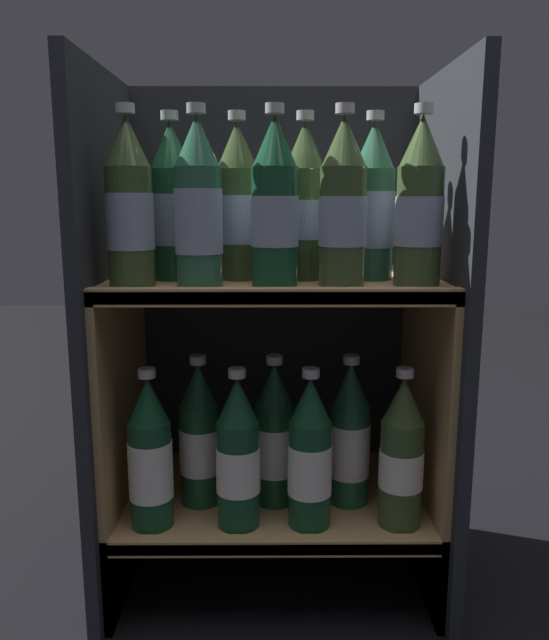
# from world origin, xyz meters

# --- Properties ---
(ground_plane) EXTENTS (6.00, 6.00, 0.00)m
(ground_plane) POSITION_xyz_m (0.00, 0.00, 0.00)
(ground_plane) COLOR black
(fridge_back_wall) EXTENTS (0.57, 0.02, 0.87)m
(fridge_back_wall) POSITION_xyz_m (0.00, 0.35, 0.43)
(fridge_back_wall) COLOR #23262B
(fridge_back_wall) RESTS_ON ground_plane
(fridge_side_left) EXTENTS (0.02, 0.38, 0.87)m
(fridge_side_left) POSITION_xyz_m (-0.27, 0.17, 0.43)
(fridge_side_left) COLOR #23262B
(fridge_side_left) RESTS_ON ground_plane
(fridge_side_right) EXTENTS (0.02, 0.38, 0.87)m
(fridge_side_right) POSITION_xyz_m (0.27, 0.17, 0.43)
(fridge_side_right) COLOR #23262B
(fridge_side_right) RESTS_ON ground_plane
(shelf_lower) EXTENTS (0.53, 0.34, 0.16)m
(shelf_lower) POSITION_xyz_m (0.00, 0.16, 0.13)
(shelf_lower) COLOR tan
(shelf_lower) RESTS_ON ground_plane
(shelf_upper) EXTENTS (0.53, 0.34, 0.54)m
(shelf_upper) POSITION_xyz_m (0.00, 0.16, 0.38)
(shelf_upper) COLOR tan
(shelf_upper) RESTS_ON ground_plane
(bottle_upper_front_0) EXTENTS (0.07, 0.07, 0.26)m
(bottle_upper_front_0) POSITION_xyz_m (-0.21, 0.06, 0.65)
(bottle_upper_front_0) COLOR #384C28
(bottle_upper_front_0) RESTS_ON shelf_upper
(bottle_upper_front_1) EXTENTS (0.07, 0.07, 0.26)m
(bottle_upper_front_1) POSITION_xyz_m (-0.11, 0.06, 0.65)
(bottle_upper_front_1) COLOR #285B42
(bottle_upper_front_1) RESTS_ON shelf_upper
(bottle_upper_front_2) EXTENTS (0.07, 0.07, 0.26)m
(bottle_upper_front_2) POSITION_xyz_m (-0.00, 0.06, 0.65)
(bottle_upper_front_2) COLOR #144228
(bottle_upper_front_2) RESTS_ON shelf_upper
(bottle_upper_front_3) EXTENTS (0.07, 0.07, 0.26)m
(bottle_upper_front_3) POSITION_xyz_m (0.10, 0.06, 0.65)
(bottle_upper_front_3) COLOR #384C28
(bottle_upper_front_3) RESTS_ON shelf_upper
(bottle_upper_front_4) EXTENTS (0.07, 0.07, 0.26)m
(bottle_upper_front_4) POSITION_xyz_m (0.21, 0.06, 0.65)
(bottle_upper_front_4) COLOR #384C28
(bottle_upper_front_4) RESTS_ON shelf_upper
(bottle_upper_back_0) EXTENTS (0.07, 0.07, 0.26)m
(bottle_upper_back_0) POSITION_xyz_m (-0.16, 0.14, 0.65)
(bottle_upper_back_0) COLOR #194C2D
(bottle_upper_back_0) RESTS_ON shelf_upper
(bottle_upper_back_1) EXTENTS (0.07, 0.07, 0.26)m
(bottle_upper_back_1) POSITION_xyz_m (-0.06, 0.14, 0.65)
(bottle_upper_back_1) COLOR #384C28
(bottle_upper_back_1) RESTS_ON shelf_upper
(bottle_upper_back_2) EXTENTS (0.07, 0.07, 0.26)m
(bottle_upper_back_2) POSITION_xyz_m (0.05, 0.14, 0.65)
(bottle_upper_back_2) COLOR #384C28
(bottle_upper_back_2) RESTS_ON shelf_upper
(bottle_upper_back_3) EXTENTS (0.07, 0.07, 0.26)m
(bottle_upper_back_3) POSITION_xyz_m (0.15, 0.14, 0.65)
(bottle_upper_back_3) COLOR #285B42
(bottle_upper_back_3) RESTS_ON shelf_upper
(bottle_lower_front_0) EXTENTS (0.07, 0.07, 0.26)m
(bottle_lower_front_0) POSITION_xyz_m (-0.19, 0.06, 0.27)
(bottle_lower_front_0) COLOR #144228
(bottle_lower_front_0) RESTS_ON shelf_lower
(bottle_lower_front_1) EXTENTS (0.07, 0.07, 0.26)m
(bottle_lower_front_1) POSITION_xyz_m (-0.06, 0.06, 0.27)
(bottle_lower_front_1) COLOR #144228
(bottle_lower_front_1) RESTS_ON shelf_lower
(bottle_lower_front_2) EXTENTS (0.07, 0.07, 0.26)m
(bottle_lower_front_2) POSITION_xyz_m (0.05, 0.06, 0.27)
(bottle_lower_front_2) COLOR #144228
(bottle_lower_front_2) RESTS_ON shelf_lower
(bottle_lower_front_3) EXTENTS (0.07, 0.07, 0.26)m
(bottle_lower_front_3) POSITION_xyz_m (0.20, 0.06, 0.27)
(bottle_lower_front_3) COLOR #384C28
(bottle_lower_front_3) RESTS_ON shelf_lower
(bottle_lower_back_0) EXTENTS (0.07, 0.07, 0.26)m
(bottle_lower_back_0) POSITION_xyz_m (-0.13, 0.14, 0.27)
(bottle_lower_back_0) COLOR #194C2D
(bottle_lower_back_0) RESTS_ON shelf_lower
(bottle_lower_back_1) EXTENTS (0.07, 0.07, 0.26)m
(bottle_lower_back_1) POSITION_xyz_m (-0.00, 0.14, 0.27)
(bottle_lower_back_1) COLOR #194C2D
(bottle_lower_back_1) RESTS_ON shelf_lower
(bottle_lower_back_2) EXTENTS (0.07, 0.07, 0.26)m
(bottle_lower_back_2) POSITION_xyz_m (0.13, 0.14, 0.27)
(bottle_lower_back_2) COLOR #1E5638
(bottle_lower_back_2) RESTS_ON shelf_lower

